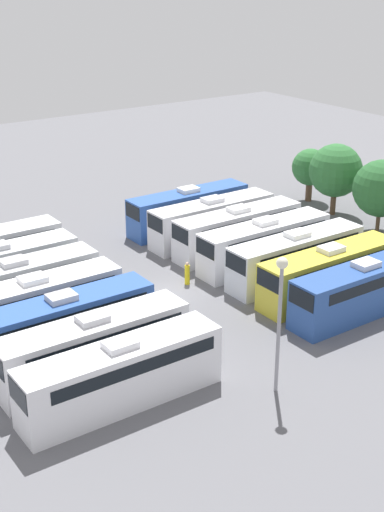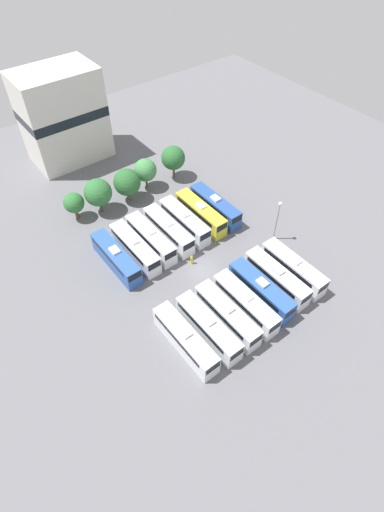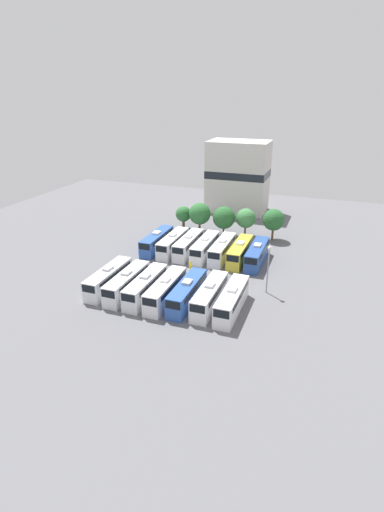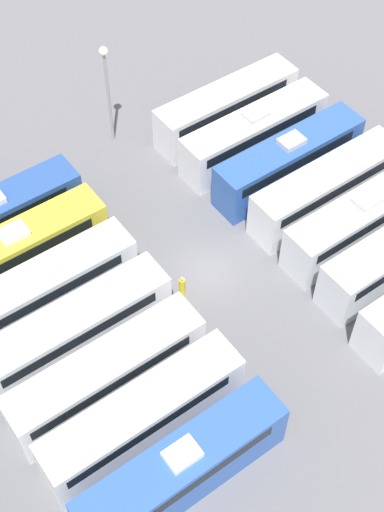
{
  "view_description": "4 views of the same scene",
  "coord_description": "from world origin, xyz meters",
  "px_view_note": "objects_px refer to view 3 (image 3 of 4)",
  "views": [
    {
      "loc": [
        37.01,
        -23.6,
        20.86
      ],
      "look_at": [
        0.76,
        1.75,
        2.65
      ],
      "focal_mm": 50.0,
      "sensor_mm": 36.0,
      "label": 1
    },
    {
      "loc": [
        -25.31,
        -30.0,
        45.64
      ],
      "look_at": [
        -1.19,
        1.2,
        2.98
      ],
      "focal_mm": 28.0,
      "sensor_mm": 36.0,
      "label": 2
    },
    {
      "loc": [
        21.07,
        -56.37,
        28.84
      ],
      "look_at": [
        0.51,
        0.32,
        3.42
      ],
      "focal_mm": 28.0,
      "sensor_mm": 36.0,
      "label": 3
    },
    {
      "loc": [
        -20.44,
        15.93,
        34.2
      ],
      "look_at": [
        0.27,
        0.96,
        1.92
      ],
      "focal_mm": 50.0,
      "sensor_mm": 36.0,
      "label": 4
    }
  ],
  "objects_px": {
    "bus_11": "(222,249)",
    "worker_person": "(190,265)",
    "tree_2": "(224,218)",
    "bus_2": "(146,286)",
    "tree_0": "(183,214)",
    "tree_1": "(200,214)",
    "bus_1": "(127,282)",
    "bus_9": "(188,244)",
    "bus_7": "(157,241)",
    "bus_8": "(173,243)",
    "bus_3": "(166,290)",
    "tree_4": "(274,220)",
    "bus_12": "(240,251)",
    "bus_0": "(109,278)",
    "bus_6": "(232,300)",
    "bus_10": "(205,247)",
    "bus_13": "(257,254)",
    "light_pole": "(269,261)",
    "bus_4": "(187,292)",
    "depot_building": "(238,177)",
    "bus_5": "(210,295)",
    "tree_3": "(246,218)"
  },
  "relations": [
    {
      "from": "bus_1",
      "to": "depot_building",
      "type": "bearing_deg",
      "value": 84.47
    },
    {
      "from": "bus_7",
      "to": "bus_3",
      "type": "bearing_deg",
      "value": -61.86
    },
    {
      "from": "bus_1",
      "to": "bus_11",
      "type": "xyz_separation_m",
      "value": [
        9.76,
        18.03,
        0.0
      ]
    },
    {
      "from": "bus_3",
      "to": "bus_0",
      "type": "bearing_deg",
      "value": 176.99
    },
    {
      "from": "bus_1",
      "to": "bus_0",
      "type": "bearing_deg",
      "value": 173.56
    },
    {
      "from": "bus_0",
      "to": "tree_4",
      "type": "height_order",
      "value": "tree_4"
    },
    {
      "from": "bus_1",
      "to": "depot_building",
      "type": "height_order",
      "value": "depot_building"
    },
    {
      "from": "bus_13",
      "to": "depot_building",
      "type": "distance_m",
      "value": 33.82
    },
    {
      "from": "bus_3",
      "to": "tree_0",
      "type": "bearing_deg",
      "value": 106.54
    },
    {
      "from": "bus_1",
      "to": "bus_5",
      "type": "bearing_deg",
      "value": 1.88
    },
    {
      "from": "bus_7",
      "to": "bus_13",
      "type": "bearing_deg",
      "value": 0.31
    },
    {
      "from": "tree_1",
      "to": "tree_4",
      "type": "xyz_separation_m",
      "value": [
        15.7,
        0.28,
        0.23
      ]
    },
    {
      "from": "bus_3",
      "to": "bus_11",
      "type": "distance_m",
      "value": 18.47
    },
    {
      "from": "worker_person",
      "to": "light_pole",
      "type": "distance_m",
      "value": 14.96
    },
    {
      "from": "bus_1",
      "to": "bus_9",
      "type": "xyz_separation_m",
      "value": [
        3.16,
        18.05,
        0.0
      ]
    },
    {
      "from": "tree_2",
      "to": "bus_2",
      "type": "bearing_deg",
      "value": -96.45
    },
    {
      "from": "bus_7",
      "to": "bus_8",
      "type": "xyz_separation_m",
      "value": [
        3.32,
        0.01,
        0.0
      ]
    },
    {
      "from": "bus_13",
      "to": "tree_1",
      "type": "height_order",
      "value": "tree_1"
    },
    {
      "from": "bus_5",
      "to": "tree_0",
      "type": "distance_m",
      "value": 34.9
    },
    {
      "from": "bus_12",
      "to": "bus_13",
      "type": "distance_m",
      "value": 3.08
    },
    {
      "from": "bus_11",
      "to": "worker_person",
      "type": "distance_m",
      "value": 7.79
    },
    {
      "from": "bus_7",
      "to": "bus_12",
      "type": "bearing_deg",
      "value": 0.59
    },
    {
      "from": "tree_0",
      "to": "light_pole",
      "type": "bearing_deg",
      "value": -46.5
    },
    {
      "from": "bus_0",
      "to": "tree_0",
      "type": "height_order",
      "value": "tree_0"
    },
    {
      "from": "bus_12",
      "to": "tree_0",
      "type": "xyz_separation_m",
      "value": [
        -16.08,
        13.46,
        1.45
      ]
    },
    {
      "from": "depot_building",
      "to": "bus_4",
      "type": "bearing_deg",
      "value": -84.29
    },
    {
      "from": "bus_0",
      "to": "bus_13",
      "type": "height_order",
      "value": "same"
    },
    {
      "from": "tree_0",
      "to": "tree_1",
      "type": "xyz_separation_m",
      "value": [
        4.11,
        -0.96,
        0.79
      ]
    },
    {
      "from": "light_pole",
      "to": "tree_0",
      "type": "relative_size",
      "value": 1.52
    },
    {
      "from": "bus_11",
      "to": "tree_4",
      "type": "relative_size",
      "value": 1.67
    },
    {
      "from": "tree_2",
      "to": "worker_person",
      "type": "bearing_deg",
      "value": -91.67
    },
    {
      "from": "bus_13",
      "to": "bus_10",
      "type": "bearing_deg",
      "value": 179.92
    },
    {
      "from": "bus_11",
      "to": "tree_2",
      "type": "xyz_separation_m",
      "value": [
        -3.19,
        12.17,
        2.02
      ]
    },
    {
      "from": "bus_5",
      "to": "bus_9",
      "type": "bearing_deg",
      "value": 119.04
    },
    {
      "from": "bus_6",
      "to": "bus_7",
      "type": "height_order",
      "value": "same"
    },
    {
      "from": "bus_7",
      "to": "bus_8",
      "type": "height_order",
      "value": "same"
    },
    {
      "from": "bus_8",
      "to": "bus_13",
      "type": "xyz_separation_m",
      "value": [
        16.05,
        0.09,
        0.0
      ]
    },
    {
      "from": "bus_6",
      "to": "tree_0",
      "type": "height_order",
      "value": "tree_0"
    },
    {
      "from": "bus_2",
      "to": "tree_0",
      "type": "distance_m",
      "value": 32.12
    },
    {
      "from": "bus_9",
      "to": "tree_3",
      "type": "distance_m",
      "value": 15.48
    },
    {
      "from": "bus_4",
      "to": "bus_10",
      "type": "xyz_separation_m",
      "value": [
        -3.15,
        17.71,
        0.0
      ]
    },
    {
      "from": "bus_11",
      "to": "tree_2",
      "type": "bearing_deg",
      "value": 104.67
    },
    {
      "from": "bus_1",
      "to": "tree_1",
      "type": "distance_m",
      "value": 30.58
    },
    {
      "from": "bus_1",
      "to": "light_pole",
      "type": "height_order",
      "value": "light_pole"
    },
    {
      "from": "bus_3",
      "to": "bus_9",
      "type": "xyz_separation_m",
      "value": [
        -3.22,
        18.18,
        0.0
      ]
    },
    {
      "from": "bus_11",
      "to": "worker_person",
      "type": "relative_size",
      "value": 6.54
    },
    {
      "from": "tree_1",
      "to": "tree_4",
      "type": "bearing_deg",
      "value": 1.03
    },
    {
      "from": "tree_3",
      "to": "tree_2",
      "type": "bearing_deg",
      "value": -166.74
    },
    {
      "from": "bus_10",
      "to": "bus_12",
      "type": "bearing_deg",
      "value": 0.43
    },
    {
      "from": "worker_person",
      "to": "bus_2",
      "type": "bearing_deg",
      "value": -104.21
    }
  ]
}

